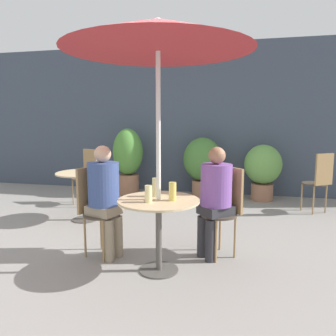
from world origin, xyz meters
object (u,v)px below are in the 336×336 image
Objects in this scene: cafe_table_far at (84,182)px; potted_plant_0 at (128,158)px; beer_glass_0 at (173,191)px; potted_plant_1 at (202,162)px; seated_person_0 at (215,192)px; umbrella at (158,35)px; potted_plant_2 at (263,168)px; bistro_chair_0 at (226,203)px; bistro_chair_2 at (320,178)px; bistro_chair_1 at (94,203)px; bistro_chair_3 at (87,172)px; seated_person_1 at (105,191)px; cafe_table_near at (159,215)px; beer_glass_2 at (148,194)px; beer_glass_1 at (156,187)px.

cafe_table_far is 0.61× the size of potted_plant_0.
beer_glass_0 is 3.33m from potted_plant_1.
seated_person_0 is 0.51× the size of umbrella.
beer_glass_0 is at bearing -107.03° from potted_plant_2.
bistro_chair_0 is (2.11, -0.82, 0.00)m from cafe_table_far.
cafe_table_far is 0.83× the size of bistro_chair_2.
cafe_table_far is at bearing 137.35° from umbrella.
bistro_chair_1 and bistro_chair_3 have the same top height.
bistro_chair_1 is 0.41× the size of umbrella.
seated_person_1 is 0.82m from beer_glass_0.
beer_glass_2 is (-0.06, -0.12, 0.23)m from cafe_table_near.
seated_person_0 is at bearing -60.01° from seated_person_1.
umbrella is at bearing 62.34° from beer_glass_2.
potted_plant_0 is 0.56× the size of umbrella.
bistro_chair_1 is 0.81× the size of seated_person_0.
cafe_table_near is at bearing -90.00° from bistro_chair_1.
seated_person_1 is 3.55m from potted_plant_2.
beer_glass_0 is 3.58m from potted_plant_0.
potted_plant_2 is at bearing -15.22° from bistro_chair_1.
potted_plant_2 is at bearing 70.41° from beer_glass_2.
cafe_table_far is at bearing -144.52° from potted_plant_2.
beer_glass_0 is (0.79, -0.21, 0.08)m from seated_person_1.
cafe_table_near is at bearing 176.46° from beer_glass_0.
cafe_table_near is 2.04m from cafe_table_far.
beer_glass_0 is 0.13× the size of potted_plant_0.
seated_person_0 is 0.99× the size of seated_person_1.
cafe_table_far is 4.58× the size of beer_glass_0.
bistro_chair_2 is at bearing -21.40° from potted_plant_1.
bistro_chair_1 reaches higher than cafe_table_far.
bistro_chair_2 is at bearing -30.70° from seated_person_1.
bistro_chair_2 is (1.36, 1.99, 0.00)m from bistro_chair_0.
cafe_table_near is 0.65× the size of seated_person_1.
beer_glass_2 is at bearing -91.25° from potted_plant_1.
beer_glass_1 is at bearing 117.23° from cafe_table_near.
beer_glass_2 is at bearing -117.66° from umbrella.
potted_plant_0 is 1.15× the size of potted_plant_1.
potted_plant_0 reaches higher than potted_plant_2.
beer_glass_0 is (-1.83, -2.56, 0.23)m from bistro_chair_2.
cafe_table_near is 0.83m from bistro_chair_1.
umbrella is at bearing -62.77° from beer_glass_1.
cafe_table_near is 0.28m from beer_glass_0.
potted_plant_1 is at bearing 88.75° from beer_glass_2.
seated_person_0 is at bearing -102.91° from potted_plant_2.
potted_plant_0 is at bearing 112.94° from beer_glass_2.
seated_person_0 is (2.00, -0.93, 0.15)m from cafe_table_far.
cafe_table_far is at bearing -91.14° from potted_plant_0.
bistro_chair_2 is 3.52m from seated_person_1.
seated_person_0 reaches higher than bistro_chair_2.
potted_plant_0 is 2.61m from potted_plant_2.
seated_person_0 is at bearing -63.33° from bistro_chair_1.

